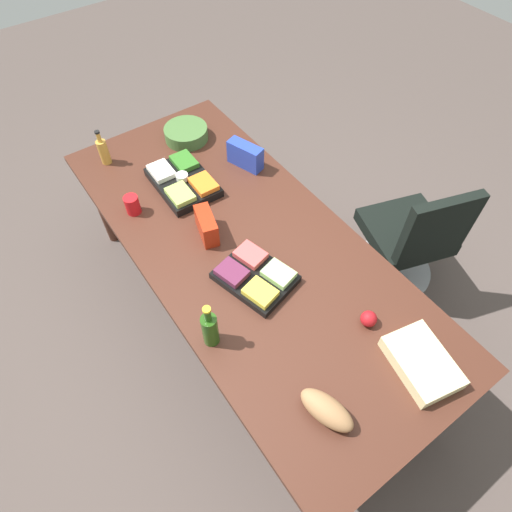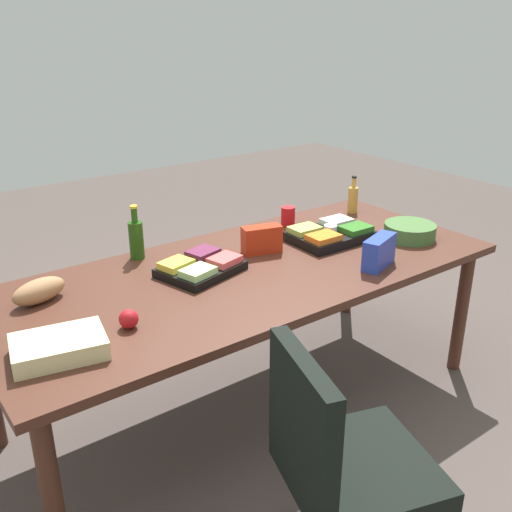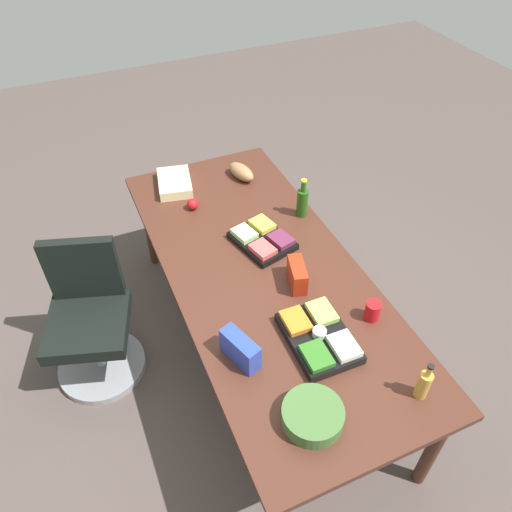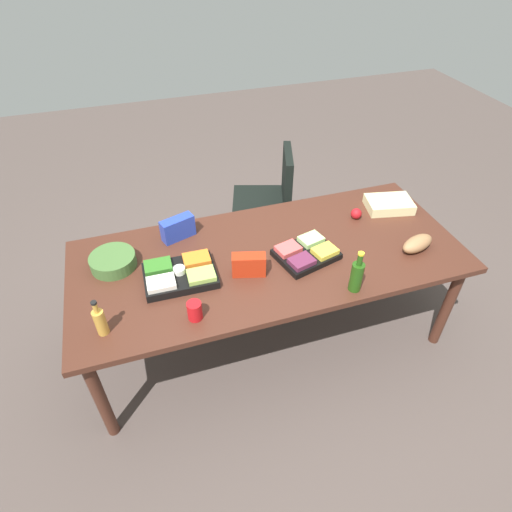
{
  "view_description": "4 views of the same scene",
  "coord_description": "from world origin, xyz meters",
  "px_view_note": "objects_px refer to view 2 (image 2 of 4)",
  "views": [
    {
      "loc": [
        -1.22,
        0.8,
        2.57
      ],
      "look_at": [
        -0.14,
        0.03,
        0.84
      ],
      "focal_mm": 30.89,
      "sensor_mm": 36.0,
      "label": 1
    },
    {
      "loc": [
        -1.49,
        -2.07,
        1.87
      ],
      "look_at": [
        0.02,
        -0.03,
        0.84
      ],
      "focal_mm": 40.71,
      "sensor_mm": 36.0,
      "label": 2
    },
    {
      "loc": [
        1.85,
        -0.85,
        2.81
      ],
      "look_at": [
        -0.04,
        -0.03,
        0.85
      ],
      "focal_mm": 34.88,
      "sensor_mm": 36.0,
      "label": 3
    },
    {
      "loc": [
        0.71,
        1.94,
        2.52
      ],
      "look_at": [
        0.1,
        0.03,
        0.81
      ],
      "focal_mm": 29.94,
      "sensor_mm": 36.0,
      "label": 4
    }
  ],
  "objects_px": {
    "chip_bag_blue": "(379,252)",
    "sheet_cake": "(59,347)",
    "dressing_bottle": "(353,198)",
    "chip_bag_red": "(262,240)",
    "office_chair": "(344,492)",
    "bread_loaf": "(39,291)",
    "conference_table": "(249,281)",
    "wine_bottle": "(136,238)",
    "salad_bowl": "(410,231)",
    "fruit_platter": "(201,267)",
    "veggie_tray": "(330,234)",
    "red_solo_cup": "(288,216)",
    "apple_red": "(129,319)"
  },
  "relations": [
    {
      "from": "chip_bag_blue",
      "to": "sheet_cake",
      "type": "bearing_deg",
      "value": 175.34
    },
    {
      "from": "dressing_bottle",
      "to": "chip_bag_red",
      "type": "height_order",
      "value": "dressing_bottle"
    },
    {
      "from": "office_chair",
      "to": "bread_loaf",
      "type": "bearing_deg",
      "value": 114.93
    },
    {
      "from": "sheet_cake",
      "to": "dressing_bottle",
      "type": "bearing_deg",
      "value": 15.41
    },
    {
      "from": "conference_table",
      "to": "office_chair",
      "type": "bearing_deg",
      "value": -108.1
    },
    {
      "from": "bread_loaf",
      "to": "wine_bottle",
      "type": "xyz_separation_m",
      "value": [
        0.55,
        0.2,
        0.05
      ]
    },
    {
      "from": "salad_bowl",
      "to": "wine_bottle",
      "type": "height_order",
      "value": "wine_bottle"
    },
    {
      "from": "sheet_cake",
      "to": "wine_bottle",
      "type": "xyz_separation_m",
      "value": [
        0.63,
        0.67,
        0.07
      ]
    },
    {
      "from": "fruit_platter",
      "to": "sheet_cake",
      "type": "bearing_deg",
      "value": -157.79
    },
    {
      "from": "salad_bowl",
      "to": "veggie_tray",
      "type": "xyz_separation_m",
      "value": [
        -0.37,
        0.23,
        -0.0
      ]
    },
    {
      "from": "fruit_platter",
      "to": "wine_bottle",
      "type": "distance_m",
      "value": 0.39
    },
    {
      "from": "salad_bowl",
      "to": "chip_bag_blue",
      "type": "bearing_deg",
      "value": -158.94
    },
    {
      "from": "wine_bottle",
      "to": "chip_bag_blue",
      "type": "bearing_deg",
      "value": -41.87
    },
    {
      "from": "dressing_bottle",
      "to": "fruit_platter",
      "type": "distance_m",
      "value": 1.27
    },
    {
      "from": "office_chair",
      "to": "fruit_platter",
      "type": "relative_size",
      "value": 2.22
    },
    {
      "from": "chip_bag_red",
      "to": "veggie_tray",
      "type": "xyz_separation_m",
      "value": [
        0.4,
        -0.08,
        -0.03
      ]
    },
    {
      "from": "fruit_platter",
      "to": "bread_loaf",
      "type": "bearing_deg",
      "value": 167.95
    },
    {
      "from": "chip_bag_red",
      "to": "sheet_cake",
      "type": "bearing_deg",
      "value": -163.01
    },
    {
      "from": "red_solo_cup",
      "to": "apple_red",
      "type": "relative_size",
      "value": 1.45
    },
    {
      "from": "bread_loaf",
      "to": "sheet_cake",
      "type": "xyz_separation_m",
      "value": [
        -0.08,
        -0.47,
        -0.02
      ]
    },
    {
      "from": "apple_red",
      "to": "office_chair",
      "type": "bearing_deg",
      "value": -65.26
    },
    {
      "from": "conference_table",
      "to": "bread_loaf",
      "type": "distance_m",
      "value": 0.95
    },
    {
      "from": "office_chair",
      "to": "apple_red",
      "type": "xyz_separation_m",
      "value": [
        -0.38,
        0.82,
        0.44
      ]
    },
    {
      "from": "conference_table",
      "to": "red_solo_cup",
      "type": "distance_m",
      "value": 0.68
    },
    {
      "from": "conference_table",
      "to": "sheet_cake",
      "type": "bearing_deg",
      "value": -167.01
    },
    {
      "from": "bread_loaf",
      "to": "veggie_tray",
      "type": "height_order",
      "value": "bread_loaf"
    },
    {
      "from": "conference_table",
      "to": "fruit_platter",
      "type": "distance_m",
      "value": 0.25
    },
    {
      "from": "conference_table",
      "to": "fruit_platter",
      "type": "relative_size",
      "value": 5.9
    },
    {
      "from": "conference_table",
      "to": "bread_loaf",
      "type": "height_order",
      "value": "bread_loaf"
    },
    {
      "from": "sheet_cake",
      "to": "salad_bowl",
      "type": "bearing_deg",
      "value": 1.25
    },
    {
      "from": "dressing_bottle",
      "to": "red_solo_cup",
      "type": "bearing_deg",
      "value": 174.41
    },
    {
      "from": "bread_loaf",
      "to": "sheet_cake",
      "type": "height_order",
      "value": "bread_loaf"
    },
    {
      "from": "conference_table",
      "to": "chip_bag_blue",
      "type": "height_order",
      "value": "chip_bag_blue"
    },
    {
      "from": "office_chair",
      "to": "conference_table",
      "type": "bearing_deg",
      "value": 71.9
    },
    {
      "from": "sheet_cake",
      "to": "bread_loaf",
      "type": "bearing_deg",
      "value": 80.32
    },
    {
      "from": "salad_bowl",
      "to": "chip_bag_red",
      "type": "distance_m",
      "value": 0.83
    },
    {
      "from": "chip_bag_blue",
      "to": "wine_bottle",
      "type": "bearing_deg",
      "value": 138.13
    },
    {
      "from": "apple_red",
      "to": "salad_bowl",
      "type": "bearing_deg",
      "value": 0.18
    },
    {
      "from": "dressing_bottle",
      "to": "conference_table",
      "type": "bearing_deg",
      "value": -162.3
    },
    {
      "from": "conference_table",
      "to": "sheet_cake",
      "type": "distance_m",
      "value": 1.02
    },
    {
      "from": "conference_table",
      "to": "chip_bag_blue",
      "type": "bearing_deg",
      "value": -34.37
    },
    {
      "from": "sheet_cake",
      "to": "conference_table",
      "type": "bearing_deg",
      "value": 12.99
    },
    {
      "from": "bread_loaf",
      "to": "fruit_platter",
      "type": "height_order",
      "value": "bread_loaf"
    },
    {
      "from": "bread_loaf",
      "to": "fruit_platter",
      "type": "xyz_separation_m",
      "value": [
        0.7,
        -0.15,
        -0.02
      ]
    },
    {
      "from": "conference_table",
      "to": "veggie_tray",
      "type": "distance_m",
      "value": 0.59
    },
    {
      "from": "conference_table",
      "to": "apple_red",
      "type": "distance_m",
      "value": 0.74
    },
    {
      "from": "office_chair",
      "to": "dressing_bottle",
      "type": "bearing_deg",
      "value": 44.6
    },
    {
      "from": "bread_loaf",
      "to": "apple_red",
      "type": "distance_m",
      "value": 0.48
    },
    {
      "from": "chip_bag_red",
      "to": "conference_table",
      "type": "bearing_deg",
      "value": -143.85
    },
    {
      "from": "apple_red",
      "to": "sheet_cake",
      "type": "bearing_deg",
      "value": -172.56
    }
  ]
}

